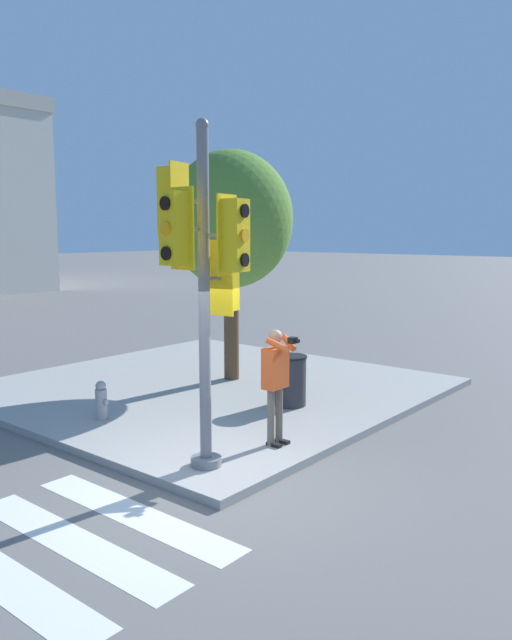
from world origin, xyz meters
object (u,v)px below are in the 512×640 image
(traffic_signal_pole, at_px, (203,261))
(fire_hydrant, at_px, (101,400))
(person_photographer, at_px, (276,376))
(trash_bin, at_px, (290,380))
(street_tree, at_px, (231,221))

(traffic_signal_pole, distance_m, fire_hydrant, 3.75)
(person_photographer, relative_size, trash_bin, 1.87)
(person_photographer, relative_size, street_tree, 0.36)
(fire_hydrant, bearing_deg, street_tree, 4.12)
(traffic_signal_pole, xyz_separation_m, street_tree, (4.01, 3.07, 0.60))
(person_photographer, distance_m, trash_bin, 2.22)
(traffic_signal_pole, relative_size, person_photographer, 2.64)
(fire_hydrant, bearing_deg, traffic_signal_pole, -98.34)
(traffic_signal_pole, distance_m, street_tree, 5.09)
(person_photographer, bearing_deg, street_tree, 50.42)
(person_photographer, xyz_separation_m, trash_bin, (1.84, 1.10, -0.58))
(traffic_signal_pole, relative_size, trash_bin, 4.95)
(traffic_signal_pole, relative_size, fire_hydrant, 6.87)
(street_tree, distance_m, fire_hydrant, 4.72)
(street_tree, bearing_deg, person_photographer, -129.58)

